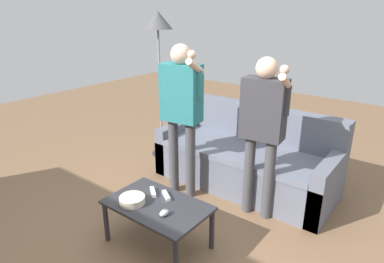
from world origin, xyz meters
TOP-DOWN VIEW (x-y plane):
  - ground_plane at (0.00, 0.00)m, footprint 12.00×12.00m
  - couch at (-0.10, 1.31)m, footprint 2.01×0.86m
  - coffee_table at (-0.16, -0.13)m, footprint 0.86×0.54m
  - snack_bowl at (-0.33, -0.24)m, footprint 0.22×0.22m
  - game_remote_nunchuk at (-0.00, -0.22)m, footprint 0.06×0.09m
  - floor_lamp at (-1.44, 1.33)m, footprint 0.37×0.37m
  - player_right at (0.30, 0.81)m, footprint 0.47×0.30m
  - player_left at (-0.54, 0.67)m, footprint 0.50×0.31m
  - game_remote_wand_near at (-0.30, -0.03)m, footprint 0.14×0.12m
  - game_remote_wand_far at (-0.17, 0.00)m, footprint 0.15×0.11m

SIDE VIEW (x-z plane):
  - ground_plane at x=0.00m, z-range 0.00..0.00m
  - couch at x=-0.10m, z-range -0.14..0.74m
  - coffee_table at x=-0.16m, z-range 0.15..0.55m
  - game_remote_wand_near at x=-0.30m, z-range 0.40..0.44m
  - game_remote_wand_far at x=-0.17m, z-range 0.40..0.44m
  - game_remote_nunchuk at x=0.00m, z-range 0.40..0.45m
  - snack_bowl at x=-0.33m, z-range 0.40..0.46m
  - player_right at x=0.30m, z-range 0.20..1.76m
  - player_left at x=-0.54m, z-range 0.21..1.83m
  - floor_lamp at x=-1.44m, z-range 0.72..2.64m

